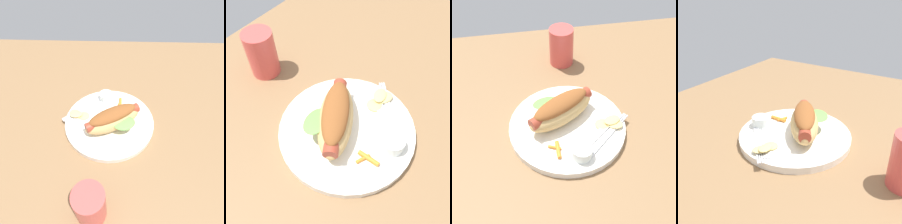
{
  "view_description": "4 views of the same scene",
  "coord_description": "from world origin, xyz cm",
  "views": [
    {
      "loc": [
        -4.8,
        40.36,
        47.55
      ],
      "look_at": [
        -3.52,
        1.41,
        3.66
      ],
      "focal_mm": 32.45,
      "sensor_mm": 36.0,
      "label": 1
    },
    {
      "loc": [
        -25.39,
        -11.56,
        42.79
      ],
      "look_at": [
        -3.71,
        4.41,
        6.46
      ],
      "focal_mm": 41.6,
      "sensor_mm": 36.0,
      "label": 2
    },
    {
      "loc": [
        -11.38,
        -42.42,
        54.07
      ],
      "look_at": [
        -3.38,
        3.93,
        4.78
      ],
      "focal_mm": 50.55,
      "sensor_mm": 36.0,
      "label": 3
    },
    {
      "loc": [
        41.71,
        29.81,
        32.92
      ],
      "look_at": [
        -3.08,
        1.45,
        6.54
      ],
      "focal_mm": 41.78,
      "sensor_mm": 36.0,
      "label": 4
    }
  ],
  "objects": [
    {
      "name": "ground_plane",
      "position": [
        0.0,
        0.0,
        -0.9
      ],
      "size": [
        120.0,
        90.0,
        1.8
      ],
      "primitive_type": "cube",
      "color": "olive"
    },
    {
      "name": "plate",
      "position": [
        -2.81,
        2.97,
        0.8
      ],
      "size": [
        25.78,
        25.78,
        1.6
      ],
      "primitive_type": "cylinder",
      "color": "white",
      "rests_on": "ground_plane"
    },
    {
      "name": "hot_dog",
      "position": [
        -3.93,
        4.84,
        4.91
      ],
      "size": [
        17.42,
        13.73,
        6.22
      ],
      "rotation": [
        0.0,
        0.0,
        0.53
      ],
      "color": "tan",
      "rests_on": "plate"
    },
    {
      "name": "sauce_ramekin",
      "position": [
        -1.37,
        -5.84,
        2.82
      ],
      "size": [
        4.18,
        4.18,
        2.44
      ],
      "primitive_type": "cylinder",
      "color": "white",
      "rests_on": "plate"
    },
    {
      "name": "fork",
      "position": [
        4.77,
        -1.97,
        1.8
      ],
      "size": [
        12.38,
        11.41,
        0.4
      ],
      "rotation": [
        0.0,
        0.0,
        0.74
      ],
      "color": "silver",
      "rests_on": "plate"
    },
    {
      "name": "knife",
      "position": [
        2.62,
        -1.49,
        1.78
      ],
      "size": [
        13.02,
        11.0,
        0.36
      ],
      "primitive_type": "cube",
      "rotation": [
        0.0,
        0.0,
        0.69
      ],
      "color": "silver",
      "rests_on": "plate"
    },
    {
      "name": "chips_pile",
      "position": [
        6.35,
        1.44,
        2.22
      ],
      "size": [
        6.81,
        4.76,
        1.51
      ],
      "color": "#E2C674",
      "rests_on": "plate"
    },
    {
      "name": "carrot_garnish",
      "position": [
        -6.1,
        -3.61,
        2.0
      ],
      "size": [
        2.76,
        4.14,
        0.86
      ],
      "color": "orange",
      "rests_on": "plate"
    },
    {
      "name": "drinking_cup",
      "position": [
        0.41,
        27.71,
        5.2
      ],
      "size": [
        6.44,
        6.44,
        10.39
      ],
      "primitive_type": "cylinder",
      "color": "#D84C47",
      "rests_on": "ground_plane"
    }
  ]
}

